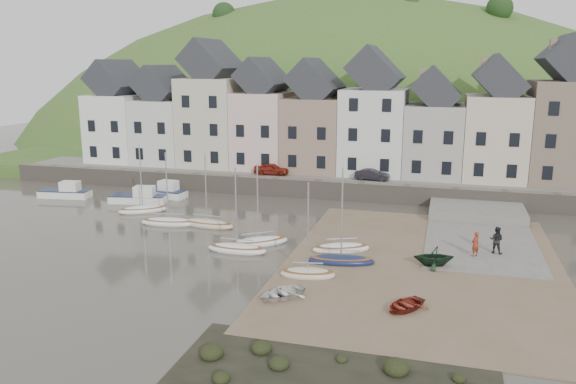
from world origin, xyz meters
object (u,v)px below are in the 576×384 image
(rowboat_green, at_px, (434,256))
(car_right, at_px, (372,175))
(sailboat_0, at_px, (143,209))
(person_red, at_px, (475,244))
(rowboat_white, at_px, (281,293))
(car_left, at_px, (272,169))
(person_dark, at_px, (496,240))
(rowboat_red, at_px, (405,305))

(rowboat_green, relative_size, car_right, 0.76)
(sailboat_0, distance_m, person_red, 28.79)
(rowboat_white, xyz_separation_m, car_left, (-9.11, 27.47, 1.87))
(rowboat_green, bearing_deg, person_dark, 117.86)
(person_red, relative_size, car_right, 0.50)
(rowboat_red, bearing_deg, sailboat_0, -176.96)
(rowboat_red, relative_size, person_red, 1.53)
(car_left, bearing_deg, rowboat_white, -164.78)
(rowboat_white, bearing_deg, person_red, 82.40)
(person_dark, xyz_separation_m, car_right, (-10.81, 16.01, 1.09))
(rowboat_green, xyz_separation_m, rowboat_red, (-1.31, -7.42, -0.41))
(rowboat_white, xyz_separation_m, person_dark, (12.36, 11.46, 0.72))
(person_red, bearing_deg, rowboat_green, 2.40)
(rowboat_green, xyz_separation_m, person_dark, (4.13, 3.75, 0.33))
(rowboat_white, distance_m, rowboat_green, 11.28)
(rowboat_red, height_order, car_left, car_left)
(rowboat_white, relative_size, car_right, 0.83)
(sailboat_0, bearing_deg, rowboat_green, -16.20)
(sailboat_0, xyz_separation_m, car_right, (19.01, 12.30, 1.91))
(rowboat_red, distance_m, car_right, 27.77)
(rowboat_red, relative_size, person_dark, 1.39)
(rowboat_white, height_order, car_left, car_left)
(car_right, bearing_deg, car_left, 93.35)
(rowboat_red, bearing_deg, rowboat_white, -143.19)
(person_dark, bearing_deg, sailboat_0, 10.50)
(car_left, distance_m, car_right, 10.65)
(rowboat_red, distance_m, person_red, 10.85)
(person_dark, bearing_deg, rowboat_green, 59.82)
(person_dark, relative_size, car_right, 0.55)
(car_right, bearing_deg, rowboat_red, -165.47)
(rowboat_white, relative_size, rowboat_green, 1.10)
(rowboat_white, bearing_deg, car_right, 125.68)
(rowboat_green, xyz_separation_m, person_red, (2.69, 2.65, 0.24))
(rowboat_green, relative_size, person_dark, 1.36)
(person_dark, xyz_separation_m, car_left, (-21.46, 16.01, 1.15))
(rowboat_red, height_order, person_dark, person_dark)
(car_left, bearing_deg, rowboat_green, -141.86)
(rowboat_white, relative_size, person_red, 1.65)
(rowboat_white, height_order, person_dark, person_dark)
(car_right, bearing_deg, person_red, -147.95)
(sailboat_0, distance_m, rowboat_green, 26.76)
(rowboat_green, height_order, rowboat_red, rowboat_green)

